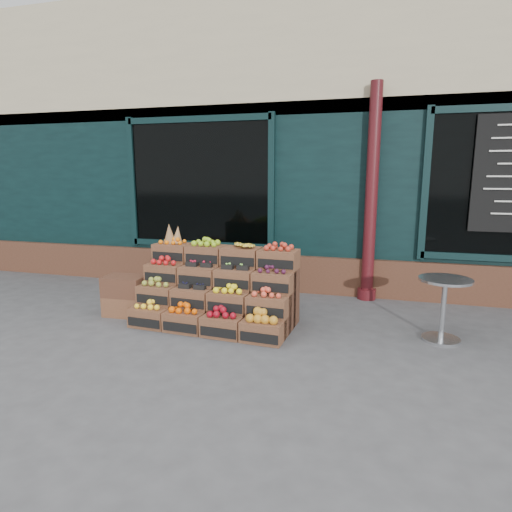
# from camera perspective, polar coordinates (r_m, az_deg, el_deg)

# --- Properties ---
(ground) EXTENTS (60.00, 60.00, 0.00)m
(ground) POSITION_cam_1_polar(r_m,az_deg,el_deg) (5.10, 0.04, -10.98)
(ground) COLOR #454548
(ground) RESTS_ON ground
(shop_facade) EXTENTS (12.00, 6.24, 4.80)m
(shop_facade) POSITION_cam_1_polar(r_m,az_deg,el_deg) (9.77, 8.39, 13.67)
(shop_facade) COLOR black
(shop_facade) RESTS_ON ground
(crate_display) EXTENTS (2.04, 1.09, 1.24)m
(crate_display) POSITION_cam_1_polar(r_m,az_deg,el_deg) (5.55, -5.19, -5.03)
(crate_display) COLOR brown
(crate_display) RESTS_ON ground
(spare_crates) EXTENTS (0.56, 0.40, 0.54)m
(spare_crates) POSITION_cam_1_polar(r_m,az_deg,el_deg) (6.11, -16.98, -5.07)
(spare_crates) COLOR brown
(spare_crates) RESTS_ON ground
(bistro_table) EXTENTS (0.59, 0.59, 0.74)m
(bistro_table) POSITION_cam_1_polar(r_m,az_deg,el_deg) (5.36, 23.75, -5.64)
(bistro_table) COLOR #AFB0B6
(bistro_table) RESTS_ON ground
(shopkeeper) EXTENTS (0.78, 0.58, 1.94)m
(shopkeeper) POSITION_cam_1_polar(r_m,az_deg,el_deg) (8.07, -7.73, 4.16)
(shopkeeper) COLOR #1B601F
(shopkeeper) RESTS_ON ground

